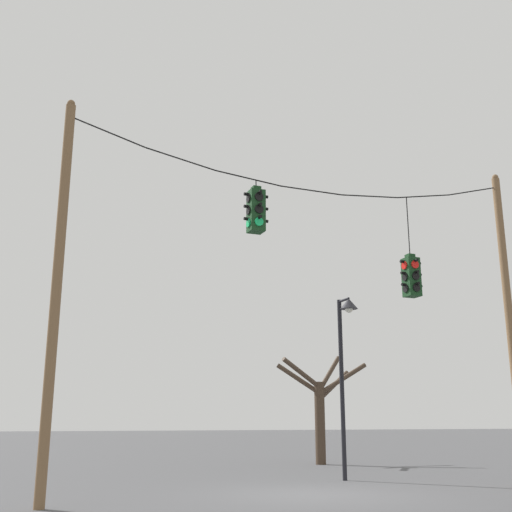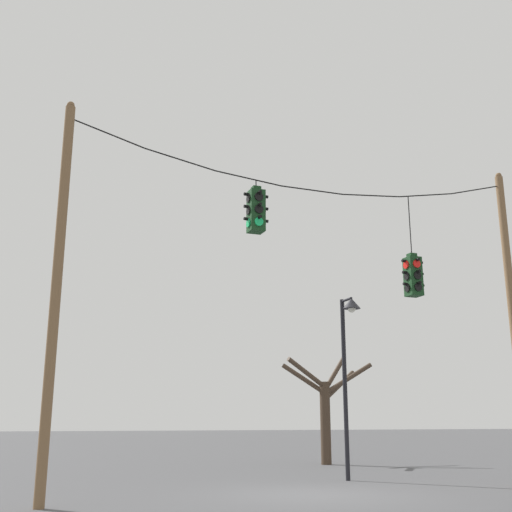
{
  "view_description": "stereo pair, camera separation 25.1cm",
  "coord_description": "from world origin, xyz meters",
  "views": [
    {
      "loc": [
        -6.54,
        -13.02,
        1.52
      ],
      "look_at": [
        -1.42,
        -0.31,
        5.06
      ],
      "focal_mm": 45.0,
      "sensor_mm": 36.0,
      "label": 1
    },
    {
      "loc": [
        -6.3,
        -13.12,
        1.52
      ],
      "look_at": [
        -1.42,
        -0.31,
        5.06
      ],
      "focal_mm": 45.0,
      "sensor_mm": 36.0,
      "label": 2
    }
  ],
  "objects": [
    {
      "name": "traffic_light_near_left_pole",
      "position": [
        -1.42,
        -0.31,
        6.12
      ],
      "size": [
        0.58,
        0.58,
        1.22
      ],
      "color": "#143819"
    },
    {
      "name": "bare_tree",
      "position": [
        4.87,
        8.85,
        2.13
      ],
      "size": [
        3.48,
        1.58,
        3.99
      ],
      "color": "#423326",
      "rests_on": "ground_plane"
    },
    {
      "name": "street_lamp",
      "position": [
        2.35,
        2.46,
        3.63
      ],
      "size": [
        0.49,
        0.84,
        4.87
      ],
      "color": "black",
      "rests_on": "ground_plane"
    },
    {
      "name": "traffic_light_near_right_pole",
      "position": [
        2.65,
        -0.31,
        4.94
      ],
      "size": [
        0.58,
        0.58,
        2.54
      ],
      "color": "#143819"
    },
    {
      "name": "ground_plane",
      "position": [
        0.0,
        0.0,
        0.0
      ],
      "size": [
        200.0,
        200.0,
        0.0
      ],
      "primitive_type": "plane",
      "color": "#4C4C4F"
    },
    {
      "name": "utility_pole_left",
      "position": [
        -5.59,
        -0.31,
        4.01
      ],
      "size": [
        0.2,
        0.2,
        8.03
      ],
      "color": "brown",
      "rests_on": "ground_plane"
    },
    {
      "name": "utility_pole_right",
      "position": [
        5.59,
        -0.31,
        4.01
      ],
      "size": [
        0.2,
        0.2,
        8.03
      ],
      "color": "brown",
      "rests_on": "ground_plane"
    },
    {
      "name": "span_wire",
      "position": [
        0.0,
        -0.31,
        7.09
      ],
      "size": [
        11.19,
        0.03,
        0.89
      ],
      "color": "black"
    }
  ]
}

